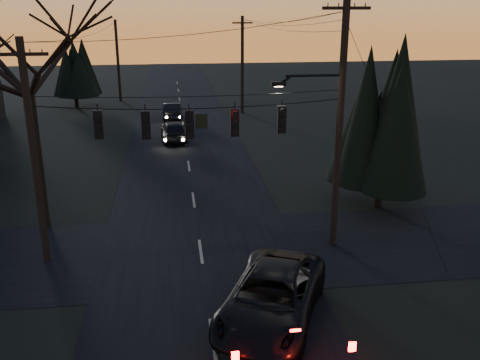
{
  "coord_description": "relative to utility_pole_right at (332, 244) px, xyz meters",
  "views": [
    {
      "loc": [
        -0.98,
        -9.63,
        9.6
      ],
      "look_at": [
        1.35,
        8.03,
        3.66
      ],
      "focal_mm": 40.0,
      "sensor_mm": 36.0,
      "label": 1
    }
  ],
  "objects": [
    {
      "name": "utility_pole_far_r",
      "position": [
        0.0,
        28.0,
        0.0
      ],
      "size": [
        1.8,
        0.3,
        8.5
      ],
      "primitive_type": null,
      "color": "black",
      "rests_on": "ground"
    },
    {
      "name": "utility_pole_right",
      "position": [
        0.0,
        0.0,
        0.0
      ],
      "size": [
        5.0,
        0.3,
        10.0
      ],
      "primitive_type": null,
      "color": "black",
      "rests_on": "ground"
    },
    {
      "name": "span_signal_assembly",
      "position": [
        -5.74,
        0.0,
        5.33
      ],
      "size": [
        11.5,
        0.44,
        1.48
      ],
      "color": "black",
      "rests_on": "ground"
    },
    {
      "name": "evergreen_right",
      "position": [
        3.48,
        3.91,
        4.35
      ],
      "size": [
        3.94,
        3.94,
        7.52
      ],
      "color": "black",
      "rests_on": "ground"
    },
    {
      "name": "suv_near",
      "position": [
        -3.58,
        -5.2,
        0.81
      ],
      "size": [
        4.83,
        6.42,
        1.62
      ],
      "primitive_type": "imported",
      "rotation": [
        0.0,
        0.0,
        -0.42
      ],
      "color": "black",
      "rests_on": "ground"
    },
    {
      "name": "main_road",
      "position": [
        -5.5,
        10.0,
        0.01
      ],
      "size": [
        8.0,
        120.0,
        0.02
      ],
      "primitive_type": "cube",
      "color": "black",
      "rests_on": "ground"
    },
    {
      "name": "bare_tree_left",
      "position": [
        -12.28,
        3.51,
        8.17
      ],
      "size": [
        10.25,
        10.25,
        11.69
      ],
      "color": "black",
      "rests_on": "ground"
    },
    {
      "name": "sedan_oncoming_b",
      "position": [
        -6.3,
        26.42,
        0.68
      ],
      "size": [
        1.68,
        4.19,
        1.36
      ],
      "primitive_type": "imported",
      "rotation": [
        0.0,
        0.0,
        3.08
      ],
      "color": "black",
      "rests_on": "ground"
    },
    {
      "name": "utility_pole_left",
      "position": [
        -11.5,
        0.0,
        0.0
      ],
      "size": [
        1.8,
        0.3,
        8.5
      ],
      "primitive_type": null,
      "color": "black",
      "rests_on": "ground"
    },
    {
      "name": "sedan_oncoming_a",
      "position": [
        -6.3,
        18.54,
        0.74
      ],
      "size": [
        2.03,
        4.46,
        1.49
      ],
      "primitive_type": "imported",
      "rotation": [
        0.0,
        0.0,
        3.2
      ],
      "color": "black",
      "rests_on": "ground"
    },
    {
      "name": "evergreen_dist",
      "position": [
        -15.34,
        32.69,
        3.58
      ],
      "size": [
        3.51,
        3.51,
        5.98
      ],
      "color": "black",
      "rests_on": "ground"
    },
    {
      "name": "cross_road",
      "position": [
        -5.5,
        0.0,
        0.01
      ],
      "size": [
        60.0,
        7.0,
        0.02
      ],
      "primitive_type": "cube",
      "color": "black",
      "rests_on": "ground"
    },
    {
      "name": "utility_pole_far_l",
      "position": [
        -11.5,
        36.0,
        0.0
      ],
      "size": [
        0.3,
        0.3,
        8.0
      ],
      "primitive_type": null,
      "color": "black",
      "rests_on": "ground"
    }
  ]
}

